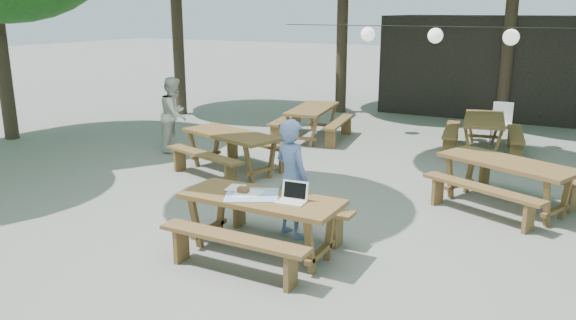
% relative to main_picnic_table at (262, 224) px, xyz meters
% --- Properties ---
extents(ground, '(80.00, 80.00, 0.00)m').
position_rel_main_picnic_table_xyz_m(ground, '(0.43, 1.33, -0.39)').
color(ground, slate).
rests_on(ground, ground).
extents(pavilion, '(6.00, 3.00, 2.80)m').
position_rel_main_picnic_table_xyz_m(pavilion, '(0.93, 11.83, 1.01)').
color(pavilion, black).
rests_on(pavilion, ground).
extents(main_picnic_table, '(2.00, 1.58, 0.75)m').
position_rel_main_picnic_table_xyz_m(main_picnic_table, '(0.00, 0.00, 0.00)').
color(main_picnic_table, brown).
rests_on(main_picnic_table, ground).
extents(picnic_table_nw, '(2.27, 2.05, 0.75)m').
position_rel_main_picnic_table_xyz_m(picnic_table_nw, '(-2.37, 2.91, 0.00)').
color(picnic_table_nw, brown).
rests_on(picnic_table_nw, ground).
extents(picnic_table_ne, '(2.37, 2.20, 0.75)m').
position_rel_main_picnic_table_xyz_m(picnic_table_ne, '(2.44, 3.20, 0.00)').
color(picnic_table_ne, brown).
rests_on(picnic_table_ne, ground).
extents(picnic_table_far_w, '(1.86, 2.12, 0.75)m').
position_rel_main_picnic_table_xyz_m(picnic_table_far_w, '(-2.25, 6.15, 0.00)').
color(picnic_table_far_w, brown).
rests_on(picnic_table_far_w, ground).
extents(picnic_table_far_e, '(1.85, 2.12, 0.75)m').
position_rel_main_picnic_table_xyz_m(picnic_table_far_e, '(1.54, 6.67, 0.00)').
color(picnic_table_far_e, brown).
rests_on(picnic_table_far_e, ground).
extents(woman, '(0.69, 0.58, 1.61)m').
position_rel_main_picnic_table_xyz_m(woman, '(0.06, 0.70, 0.42)').
color(woman, '#6D86C8').
rests_on(woman, ground).
extents(second_person, '(0.79, 0.91, 1.60)m').
position_rel_main_picnic_table_xyz_m(second_person, '(-4.37, 3.73, 0.41)').
color(second_person, silver).
rests_on(second_person, ground).
extents(plastic_chair, '(0.46, 0.46, 0.90)m').
position_rel_main_picnic_table_xyz_m(plastic_chair, '(1.74, 7.91, -0.13)').
color(plastic_chair, white).
rests_on(plastic_chair, ground).
extents(laptop, '(0.35, 0.28, 0.24)m').
position_rel_main_picnic_table_xyz_m(laptop, '(0.43, 0.02, 0.42)').
color(laptop, white).
rests_on(laptop, main_picnic_table).
extents(tabletop_clutter, '(0.87, 0.79, 0.08)m').
position_rel_main_picnic_table_xyz_m(tabletop_clutter, '(-0.17, 0.01, 0.37)').
color(tabletop_clutter, '#3D86D0').
rests_on(tabletop_clutter, main_picnic_table).
extents(paper_lanterns, '(9.00, 0.34, 0.38)m').
position_rel_main_picnic_table_xyz_m(paper_lanterns, '(0.24, 7.33, 2.02)').
color(paper_lanterns, black).
rests_on(paper_lanterns, ground).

